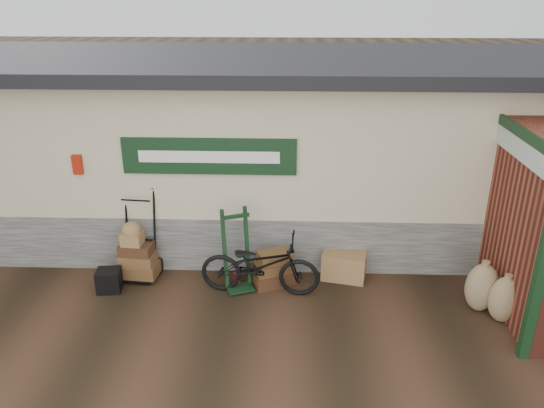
# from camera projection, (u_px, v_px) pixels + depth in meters

# --- Properties ---
(ground) EXTENTS (80.00, 80.00, 0.00)m
(ground) POSITION_uv_depth(u_px,v_px,m) (226.00, 305.00, 7.71)
(ground) COLOR black
(ground) RESTS_ON ground
(station_building) EXTENTS (14.40, 4.10, 3.20)m
(station_building) POSITION_uv_depth(u_px,v_px,m) (240.00, 145.00, 9.60)
(station_building) COLOR #4C4C47
(station_building) RESTS_ON ground
(brick_outbuilding) EXTENTS (1.71, 4.51, 2.62)m
(brick_outbuilding) POSITION_uv_depth(u_px,v_px,m) (536.00, 196.00, 8.14)
(brick_outbuilding) COLOR maroon
(brick_outbuilding) RESTS_ON ground
(porter_trolley) EXTENTS (0.78, 0.61, 1.46)m
(porter_trolley) POSITION_uv_depth(u_px,v_px,m) (139.00, 233.00, 8.26)
(porter_trolley) COLOR black
(porter_trolley) RESTS_ON ground
(green_barrow) EXTENTS (0.57, 0.53, 1.27)m
(green_barrow) POSITION_uv_depth(u_px,v_px,m) (237.00, 250.00, 7.93)
(green_barrow) COLOR black
(green_barrow) RESTS_ON ground
(suitcase_stack) EXTENTS (0.73, 0.61, 0.56)m
(suitcase_stack) POSITION_uv_depth(u_px,v_px,m) (273.00, 268.00, 8.15)
(suitcase_stack) COLOR #341E10
(suitcase_stack) RESTS_ON ground
(wicker_hamper) EXTENTS (0.74, 0.57, 0.44)m
(wicker_hamper) POSITION_uv_depth(u_px,v_px,m) (344.00, 265.00, 8.35)
(wicker_hamper) COLOR brown
(wicker_hamper) RESTS_ON ground
(black_trunk) EXTENTS (0.38, 0.34, 0.35)m
(black_trunk) POSITION_uv_depth(u_px,v_px,m) (109.00, 280.00, 8.00)
(black_trunk) COLOR black
(black_trunk) RESTS_ON ground
(bicycle) EXTENTS (0.76, 1.83, 1.04)m
(bicycle) POSITION_uv_depth(u_px,v_px,m) (260.00, 262.00, 7.83)
(bicycle) COLOR black
(bicycle) RESTS_ON ground
(burlap_sack_left) EXTENTS (0.47, 0.40, 0.74)m
(burlap_sack_left) POSITION_uv_depth(u_px,v_px,m) (482.00, 287.00, 7.46)
(burlap_sack_left) COLOR olive
(burlap_sack_left) RESTS_ON ground
(burlap_sack_right) EXTENTS (0.48, 0.42, 0.69)m
(burlap_sack_right) POSITION_uv_depth(u_px,v_px,m) (504.00, 300.00, 7.22)
(burlap_sack_right) COLOR olive
(burlap_sack_right) RESTS_ON ground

